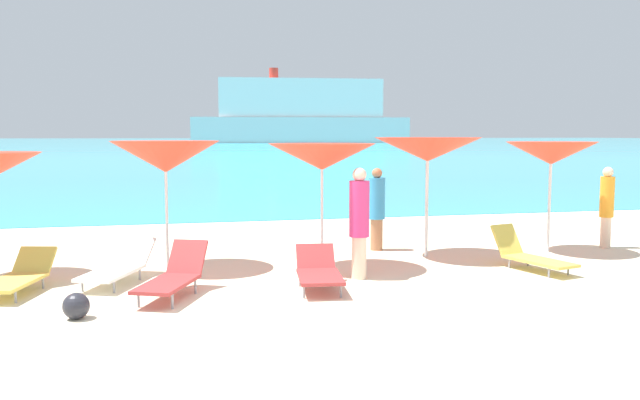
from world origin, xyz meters
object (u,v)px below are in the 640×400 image
at_px(lounge_chair_4, 173,276).
at_px(beachgoer_2, 607,205).
at_px(lounge_chair_3, 319,271).
at_px(umbrella_4, 428,150).
at_px(beach_ball, 76,306).
at_px(beachgoer_1, 359,220).
at_px(lounge_chair_1, 18,276).
at_px(cruise_ship, 301,115).
at_px(lounge_chair_2, 529,254).
at_px(umbrella_3, 322,157).
at_px(umbrella_5, 551,153).
at_px(beachgoer_4, 377,207).
at_px(umbrella_2, 165,157).
at_px(lounge_chair_0, 118,266).

xyz_separation_m(lounge_chair_4, beachgoer_2, (8.81, 2.23, 0.59)).
distance_m(lounge_chair_3, beachgoer_2, 7.05).
bearing_deg(umbrella_4, beach_ball, -153.21).
bearing_deg(lounge_chair_3, beachgoer_2, 25.92).
distance_m(beachgoer_1, beach_ball, 4.51).
relative_size(lounge_chair_1, cruise_ship, 0.03).
bearing_deg(lounge_chair_4, lounge_chair_1, -176.57).
distance_m(lounge_chair_2, cruise_ship, 184.94).
bearing_deg(lounge_chair_1, lounge_chair_4, -5.23).
xyz_separation_m(umbrella_4, lounge_chair_1, (-7.05, -1.33, -1.82)).
xyz_separation_m(umbrella_4, lounge_chair_2, (1.29, -1.55, -1.80)).
bearing_deg(lounge_chair_4, lounge_chair_2, 28.59).
distance_m(lounge_chair_4, cruise_ship, 186.69).
relative_size(lounge_chair_1, beachgoer_1, 0.95).
distance_m(beachgoer_2, beach_ball, 10.54).
distance_m(lounge_chair_3, beach_ball, 3.49).
xyz_separation_m(beachgoer_1, beach_ball, (-4.20, -1.45, -0.80)).
relative_size(umbrella_4, cruise_ship, 0.04).
height_order(beachgoer_1, beach_ball, beachgoer_1).
distance_m(beach_ball, cruise_ship, 187.84).
height_order(umbrella_3, umbrella_5, umbrella_5).
height_order(umbrella_4, beachgoer_2, umbrella_4).
height_order(umbrella_3, beachgoer_4, umbrella_3).
height_order(lounge_chair_3, beach_ball, lounge_chair_3).
bearing_deg(beachgoer_1, beach_ball, -2.89).
height_order(umbrella_5, lounge_chair_2, umbrella_5).
xyz_separation_m(umbrella_3, lounge_chair_1, (-4.82, -0.65, -1.72)).
height_order(umbrella_5, lounge_chair_1, umbrella_5).
relative_size(beachgoer_1, beachgoer_4, 1.08).
relative_size(beachgoer_4, cruise_ship, 0.03).
bearing_deg(beachgoer_2, umbrella_4, 83.43).
distance_m(lounge_chair_2, beach_ball, 7.45).
height_order(umbrella_2, lounge_chair_2, umbrella_2).
relative_size(lounge_chair_2, beachgoer_1, 0.93).
relative_size(lounge_chair_1, beachgoer_4, 1.02).
bearing_deg(beachgoer_1, lounge_chair_3, 13.54).
bearing_deg(umbrella_2, umbrella_5, -0.40).
bearing_deg(beachgoer_4, beachgoer_2, 33.51).
xyz_separation_m(lounge_chair_1, beachgoer_4, (6.35, 2.26, 0.64)).
bearing_deg(umbrella_5, umbrella_2, 179.60).
xyz_separation_m(beachgoer_1, beachgoer_4, (1.12, 2.52, -0.08)).
height_order(umbrella_3, lounge_chair_1, umbrella_3).
height_order(umbrella_5, lounge_chair_0, umbrella_5).
relative_size(lounge_chair_0, lounge_chair_1, 1.09).
xyz_separation_m(lounge_chair_1, beach_ball, (1.03, -1.71, -0.08)).
distance_m(beachgoer_1, beachgoer_2, 6.08).
bearing_deg(beachgoer_4, umbrella_2, -123.53).
xyz_separation_m(lounge_chair_2, beach_ball, (-7.30, -1.48, -0.10)).
height_order(lounge_chair_1, cruise_ship, cruise_ship).
bearing_deg(lounge_chair_4, beachgoer_1, 33.68).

